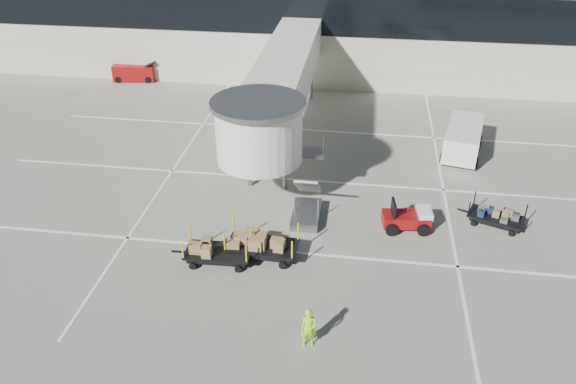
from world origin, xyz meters
name	(u,v)px	position (x,y,z in m)	size (l,w,h in m)	color
ground	(325,283)	(0.00, 0.00, 0.00)	(140.00, 140.00, 0.00)	#A19D90
lane_markings	(327,179)	(-0.67, 9.33, 0.01)	(40.00, 30.00, 0.02)	white
terminal	(352,21)	(-0.35, 29.94, 4.11)	(64.00, 12.11, 15.20)	beige
jet_bridge	(279,89)	(-3.97, 12.26, 4.28)	(5.70, 20.40, 6.03)	white
baggage_tug	(407,219)	(3.75, 4.86, 0.57)	(2.53, 1.79, 1.57)	maroon
suitcase_cart	(496,217)	(8.26, 5.78, 0.48)	(3.34, 2.22, 1.30)	black
box_cart_near	(258,244)	(-3.32, 1.60, 0.64)	(4.11, 1.84, 1.59)	black
box_cart_far	(219,252)	(-4.99, 0.81, 0.53)	(3.77, 1.63, 1.47)	black
ground_worker	(309,328)	(-0.30, -3.79, 0.88)	(0.64, 0.42, 1.77)	#8DEA18
minivan	(464,136)	(7.54, 14.02, 1.14)	(3.03, 5.32, 1.90)	white
belt_loader	(135,72)	(-18.13, 24.00, 0.68)	(3.82, 1.86, 1.77)	maroon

